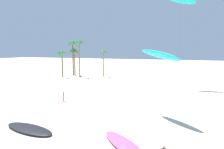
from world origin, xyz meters
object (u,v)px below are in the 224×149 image
Objects in this scene: palm_tree_1 at (79,46)px; palm_tree_3 at (62,55)px; palm_tree_0 at (73,47)px; flying_kite_2 at (160,55)px; palm_tree_4 at (103,55)px; person_near_right at (63,96)px; palm_tree_2 at (74,54)px; grounded_kite_2 at (125,145)px; flying_kite_4 at (181,0)px; grounded_kite_1 at (29,129)px.

palm_tree_1 reaches higher than palm_tree_3.
palm_tree_0 is 1.29× the size of flying_kite_2.
flying_kite_2 reaches higher than palm_tree_4.
palm_tree_1 is 5.37m from palm_tree_3.
person_near_right is at bearing -79.21° from palm_tree_4.
grounded_kite_2 is at bearing -52.56° from palm_tree_2.
palm_tree_4 is (5.43, 4.01, -2.22)m from palm_tree_1.
palm_tree_2 is 1.08× the size of palm_tree_3.
flying_kite_4 reaches higher than grounded_kite_2.
flying_kite_2 is (18.77, -27.62, 0.73)m from palm_tree_4.
flying_kite_4 is (1.45, 19.13, 10.24)m from flying_kite_2.
palm_tree_0 is 1.78× the size of grounded_kite_1.
grounded_kite_2 is at bearing -96.40° from flying_kite_4.
palm_tree_3 is 1.40× the size of grounded_kite_2.
palm_tree_2 is (0.51, -0.05, -1.89)m from palm_tree_0.
grounded_kite_1 is (17.83, -29.96, -5.99)m from palm_tree_3.
palm_tree_3 is 35.37m from grounded_kite_1.
palm_tree_4 is 0.95× the size of flying_kite_2.
palm_tree_1 is at bearing 170.09° from flying_kite_4.
palm_tree_2 is at bearing 135.98° from flying_kite_2.
flying_kite_4 reaches higher than palm_tree_2.
palm_tree_2 is 39.34m from grounded_kite_1.
palm_tree_0 is 0.56× the size of flying_kite_4.
palm_tree_4 reaches higher than grounded_kite_1.
palm_tree_1 is at bearing 17.65° from palm_tree_3.
flying_kite_2 is at bearing -94.32° from flying_kite_4.
flying_kite_2 reaches higher than person_near_right.
palm_tree_4 is 33.40m from flying_kite_2.
palm_tree_2 reaches higher than person_near_right.
palm_tree_0 is 9.99m from palm_tree_4.
grounded_kite_2 is at bearing -47.44° from palm_tree_3.
palm_tree_0 reaches higher than palm_tree_4.
palm_tree_3 is at bearing 126.13° from person_near_right.
palm_tree_4 is (10.01, 5.47, 0.18)m from palm_tree_3.
flying_kite_2 is at bearing -55.80° from palm_tree_4.
flying_kite_2 is 5.04× the size of person_near_right.
palm_tree_3 is at bearing -162.35° from palm_tree_1.
palm_tree_2 is at bearing 116.06° from grounded_kite_1.
palm_tree_2 is at bearing -5.24° from palm_tree_0.
palm_tree_3 is 0.91× the size of flying_kite_2.
grounded_kite_1 is 3.65× the size of person_near_right.
palm_tree_1 reaches higher than palm_tree_4.
palm_tree_0 is at bearing 87.04° from palm_tree_3.
palm_tree_1 reaches higher than flying_kite_2.
grounded_kite_2 is (9.42, 0.29, 0.05)m from grounded_kite_1.
palm_tree_3 is at bearing 120.76° from grounded_kite_1.
palm_tree_2 is 1.04× the size of palm_tree_4.
grounded_kite_1 is at bearing -114.73° from flying_kite_4.
flying_kite_2 is 1.54× the size of grounded_kite_2.
flying_kite_4 is (29.98, -7.99, 8.91)m from palm_tree_0.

